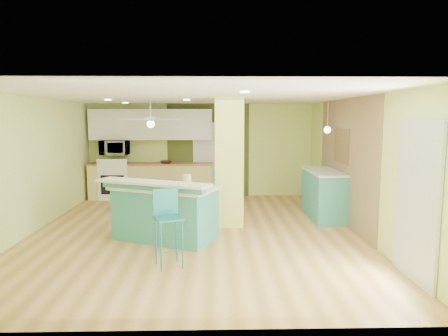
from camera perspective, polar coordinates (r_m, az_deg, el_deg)
The scene contains 23 objects.
floor at distance 7.59m, azimuth -4.15°, elevation -9.10°, with size 6.00×7.00×0.01m, color #A57A39.
ceiling at distance 7.30m, azimuth -4.33°, elevation 10.17°, with size 6.00×7.00×0.01m, color white.
wall_back at distance 10.83m, azimuth -3.32°, elevation 2.54°, with size 6.00×0.01×2.50m, color #D4E97D.
wall_front at distance 3.89m, azimuth -6.78°, elevation -5.77°, with size 6.00×0.01×2.50m, color #D4E97D.
wall_left at distance 8.07m, azimuth -26.07°, elevation 0.25°, with size 0.01×7.00×2.50m, color #D4E97D.
wall_right at distance 7.79m, azimuth 18.42°, elevation 0.39°, with size 0.01×7.00×2.50m, color #D4E97D.
wood_panel at distance 8.35m, azimuth 16.92°, elevation 0.88°, with size 0.02×3.40×2.50m, color #816549.
olive_accent at distance 10.81m, azimuth -2.27°, elevation 2.53°, with size 2.20×0.02×2.50m, color #455020.
interior_door at distance 10.80m, azimuth -2.26°, elevation 1.20°, with size 0.82×0.05×2.00m, color silver.
french_door at distance 5.72m, azimuth 25.80°, elevation -4.32°, with size 0.04×1.08×2.10m, color silver.
column at distance 7.83m, azimuth 0.70°, elevation 0.79°, with size 0.55×0.55×2.50m, color #D8E068.
kitchen_run at distance 10.74m, azimuth -10.30°, elevation -1.79°, with size 3.25×0.63×0.94m.
stove at distance 10.92m, azimuth -15.24°, elevation -1.84°, with size 0.76×0.66×1.08m.
upper_cabinets at distance 10.73m, azimuth -10.38°, elevation 6.13°, with size 3.20×0.34×0.80m, color white.
microwave at distance 10.83m, azimuth -15.38°, elevation 2.82°, with size 0.70×0.48×0.39m, color silver.
ceiling_fan at distance 9.40m, azimuth -10.44°, elevation 6.79°, with size 1.41×1.41×0.61m.
pendant_lamp at distance 8.35m, azimuth 14.55°, elevation 5.32°, with size 0.14×0.14×0.69m.
wall_decor at distance 8.51m, azimuth 16.43°, elevation 3.03°, with size 0.03×0.90×0.70m, color brown.
peninsula at distance 7.07m, azimuth -8.48°, elevation -6.14°, with size 2.18×1.76×1.08m.
bar_stool at distance 5.81m, azimuth -8.11°, elevation -6.65°, with size 0.47×0.47×1.11m.
side_counter at distance 8.78m, azimuth 14.09°, elevation -3.62°, with size 0.67×1.58×1.02m.
fruit_bowl at distance 10.54m, azimuth -8.30°, elevation 0.85°, with size 0.29×0.29×0.07m, color #382217.
canister at distance 7.12m, azimuth -5.31°, elevation -1.69°, with size 0.16×0.16×0.18m, color gold.
Camera 1 is at (0.37, -7.28, 2.12)m, focal length 32.00 mm.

